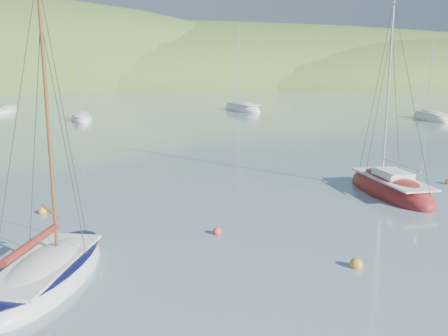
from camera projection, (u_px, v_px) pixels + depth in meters
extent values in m
plane|color=slate|center=(224.00, 269.00, 17.44)|extent=(700.00, 700.00, 0.00)
ellipsoid|color=#356325|center=(149.00, 83.00, 181.64)|extent=(440.00, 110.00, 44.00)
ellipsoid|color=#356325|center=(392.00, 83.00, 186.20)|extent=(240.00, 100.00, 34.00)
ellipsoid|color=white|center=(48.00, 278.00, 16.48)|extent=(4.31, 7.25, 1.67)
cube|color=silver|center=(44.00, 262.00, 16.22)|extent=(3.28, 5.63, 0.10)
cylinder|color=brown|center=(48.00, 121.00, 16.23)|extent=(0.12, 0.12, 9.10)
ellipsoid|color=black|center=(47.00, 264.00, 16.38)|extent=(4.25, 7.17, 0.29)
cylinder|color=maroon|center=(32.00, 243.00, 15.37)|extent=(1.15, 3.21, 0.24)
ellipsoid|color=maroon|center=(390.00, 191.00, 27.57)|extent=(2.92, 7.67, 2.09)
cube|color=silver|center=(392.00, 179.00, 27.27)|extent=(2.19, 5.98, 0.10)
cylinder|color=silver|center=(388.00, 91.00, 27.32)|extent=(0.12, 0.12, 9.46)
cube|color=silver|center=(393.00, 174.00, 27.22)|extent=(1.51, 2.18, 0.42)
cylinder|color=silver|center=(401.00, 165.00, 26.36)|extent=(0.24, 3.63, 0.09)
ellipsoid|color=white|center=(82.00, 120.00, 62.97)|extent=(3.69, 7.48, 1.95)
cube|color=silver|center=(81.00, 114.00, 62.70)|extent=(2.79, 5.82, 0.10)
cylinder|color=silver|center=(79.00, 80.00, 62.75)|extent=(0.12, 0.12, 8.59)
ellipsoid|color=white|center=(242.00, 110.00, 76.15)|extent=(5.98, 10.12, 2.60)
cube|color=silver|center=(243.00, 104.00, 75.79)|extent=(4.55, 7.86, 0.10)
cylinder|color=silver|center=(239.00, 65.00, 75.80)|extent=(0.12, 0.12, 11.47)
ellipsoid|color=white|center=(7.00, 111.00, 73.80)|extent=(2.77, 6.65, 1.77)
cube|color=silver|center=(6.00, 107.00, 73.55)|extent=(2.08, 5.18, 0.10)
cylinder|color=silver|center=(6.00, 81.00, 73.64)|extent=(0.12, 0.12, 7.79)
ellipsoid|color=white|center=(431.00, 118.00, 64.00)|extent=(3.58, 8.34, 2.21)
cube|color=silver|center=(432.00, 113.00, 63.69)|extent=(2.69, 6.49, 0.10)
cylinder|color=silver|center=(431.00, 74.00, 63.80)|extent=(0.12, 0.12, 9.74)
sphere|color=gold|center=(356.00, 264.00, 17.59)|extent=(0.46, 0.46, 0.46)
sphere|color=#E04441|center=(71.00, 243.00, 19.64)|extent=(0.50, 0.50, 0.50)
sphere|color=orange|center=(448.00, 182.00, 29.81)|extent=(0.41, 0.41, 0.41)
sphere|color=orange|center=(43.00, 211.00, 23.92)|extent=(0.40, 0.40, 0.40)
sphere|color=#E04441|center=(217.00, 231.00, 21.02)|extent=(0.38, 0.38, 0.38)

